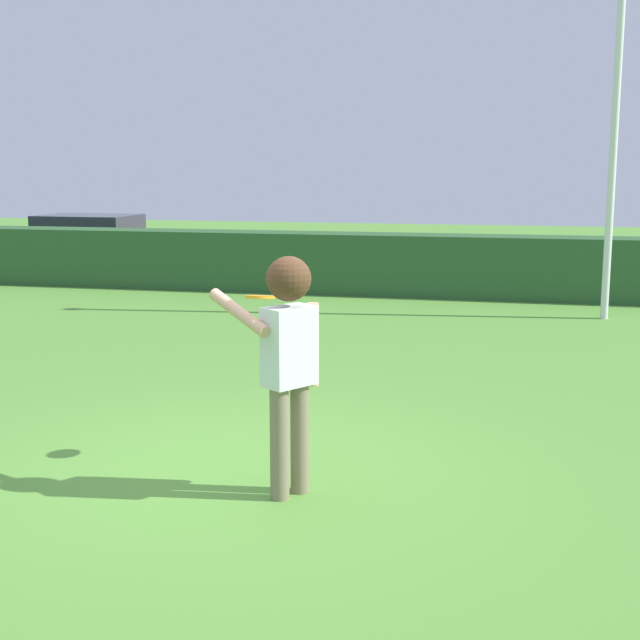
% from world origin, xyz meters
% --- Properties ---
extents(ground_plane, '(60.00, 60.00, 0.00)m').
position_xyz_m(ground_plane, '(0.00, 0.00, 0.00)').
color(ground_plane, '#589438').
extents(person, '(0.84, 0.49, 1.78)m').
position_xyz_m(person, '(0.58, -0.38, 1.13)').
color(person, '#7F7259').
rests_on(person, ground).
extents(frisbee, '(0.24, 0.25, 0.05)m').
position_xyz_m(frisbee, '(0.17, 0.31, 1.37)').
color(frisbee, orange).
extents(lamppost, '(0.24, 0.24, 7.17)m').
position_xyz_m(lamppost, '(3.52, 8.10, 3.91)').
color(lamppost, silver).
rests_on(lamppost, ground).
extents(hedge_row, '(24.14, 0.90, 1.14)m').
position_xyz_m(hedge_row, '(0.00, 10.00, 0.57)').
color(hedge_row, '#2D562D').
rests_on(hedge_row, ground).
extents(parked_car_red, '(4.23, 1.87, 1.25)m').
position_xyz_m(parked_car_red, '(-7.76, 12.70, 0.69)').
color(parked_car_red, '#B21E1E').
rests_on(parked_car_red, ground).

